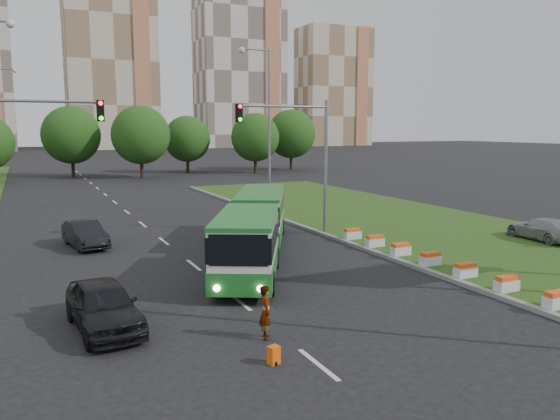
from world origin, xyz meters
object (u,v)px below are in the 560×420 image
car_left_far (85,234)px  traffic_mast_left (12,152)px  articulated_bus (249,227)px  pedestrian (266,312)px  car_left_near (104,305)px  shopping_trolley (274,355)px  car_median (543,229)px  traffic_mast_median (302,146)px

car_left_far → traffic_mast_left: bearing=-143.1°
articulated_bus → pedestrian: articulated_bus is taller
traffic_mast_left → car_left_near: traffic_mast_left is taller
traffic_mast_left → shopping_trolley: 16.56m
pedestrian → car_median: bearing=-55.5°
traffic_mast_left → articulated_bus: bearing=-14.6°
articulated_bus → pedestrian: 10.59m
shopping_trolley → car_median: bearing=5.8°
car_median → traffic_mast_left: bearing=-8.7°
shopping_trolley → pedestrian: bearing=57.0°
pedestrian → car_left_far: bearing=29.7°
traffic_mast_median → shopping_trolley: 18.52m
traffic_mast_median → pedestrian: (-8.32, -13.67, -4.51)m
traffic_mast_left → car_median: bearing=-13.5°
car_left_near → traffic_mast_left: bearing=98.9°
car_left_far → shopping_trolley: size_ratio=8.41×
car_left_near → pedestrian: pedestrian is taller
traffic_mast_median → car_left_near: bearing=-139.8°
traffic_mast_left → shopping_trolley: traffic_mast_left is taller
pedestrian → shopping_trolley: pedestrian is taller
car_left_near → traffic_mast_median: bearing=34.9°
articulated_bus → traffic_mast_left: bearing=-167.2°
articulated_bus → pedestrian: (-3.48, -9.98, -0.71)m
car_left_near → car_left_far: (0.75, 13.12, -0.08)m
shopping_trolley → car_left_near: bearing=113.4°
traffic_mast_left → pedestrian: traffic_mast_left is taller
car_left_far → pedestrian: pedestrian is taller
traffic_mast_median → car_median: bearing=-32.8°
shopping_trolley → car_left_far: bearing=84.0°
car_left_far → shopping_trolley: car_left_far is taller
articulated_bus → car_median: (16.30, -3.70, -0.76)m
pedestrian → shopping_trolley: 1.95m
car_left_far → car_median: same height
articulated_bus → car_left_far: (-7.12, 6.07, -0.84)m
traffic_mast_left → shopping_trolley: bearing=-66.5°
articulated_bus → car_left_far: 9.40m
traffic_mast_left → car_left_near: size_ratio=1.73×
pedestrian → shopping_trolley: (-0.55, -1.78, -0.58)m
car_median → shopping_trolley: size_ratio=8.53×
traffic_mast_left → pedestrian: bearing=-61.6°
car_median → traffic_mast_median: bearing=-28.0°
traffic_mast_left → car_median: traffic_mast_left is taller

